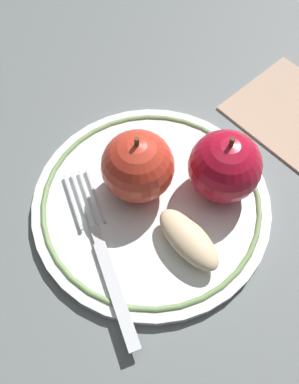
# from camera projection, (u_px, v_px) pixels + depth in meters

# --- Properties ---
(ground_plane) EXTENTS (2.00, 2.00, 0.00)m
(ground_plane) POSITION_uv_depth(u_px,v_px,m) (159.00, 216.00, 0.45)
(ground_plane) COLOR slate
(plate) EXTENTS (0.25, 0.25, 0.01)m
(plate) POSITION_uv_depth(u_px,v_px,m) (150.00, 205.00, 0.45)
(plate) COLOR white
(plate) RESTS_ON ground_plane
(apple_red_whole) EXTENTS (0.07, 0.07, 0.08)m
(apple_red_whole) POSITION_uv_depth(u_px,v_px,m) (225.00, 167.00, 0.42)
(apple_red_whole) COLOR red
(apple_red_whole) RESTS_ON plate
(apple_second_whole) EXTENTS (0.07, 0.07, 0.08)m
(apple_second_whole) POSITION_uv_depth(u_px,v_px,m) (134.00, 169.00, 0.42)
(apple_second_whole) COLOR red
(apple_second_whole) RESTS_ON plate
(apple_slice_front) EXTENTS (0.04, 0.08, 0.02)m
(apple_slice_front) POSITION_uv_depth(u_px,v_px,m) (185.00, 242.00, 0.41)
(apple_slice_front) COLOR beige
(apple_slice_front) RESTS_ON plate
(fork) EXTENTS (0.07, 0.19, 0.00)m
(fork) POSITION_uv_depth(u_px,v_px,m) (104.00, 257.00, 0.41)
(fork) COLOR silver
(fork) RESTS_ON plate
(napkin_folded) EXTENTS (0.14, 0.16, 0.01)m
(napkin_folded) POSITION_uv_depth(u_px,v_px,m) (296.00, 114.00, 0.51)
(napkin_folded) COLOR tan
(napkin_folded) RESTS_ON ground_plane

